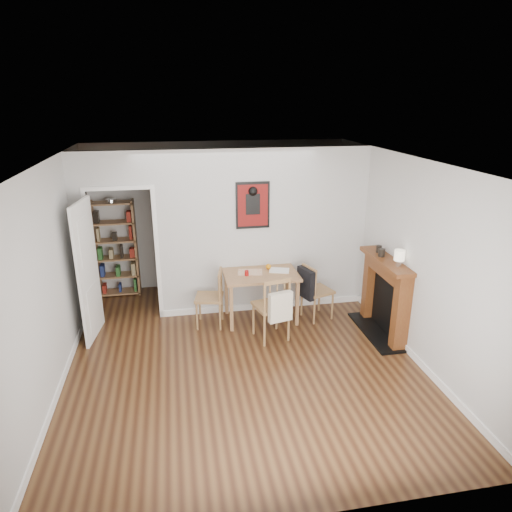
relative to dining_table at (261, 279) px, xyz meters
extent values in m
plane|color=#56371B|center=(-0.46, -0.99, -0.67)|extent=(5.20, 5.20, 0.00)
plane|color=#BCBCBA|center=(-0.46, 1.61, 0.63)|extent=(4.50, 0.00, 4.50)
plane|color=#BCBCBA|center=(-0.46, -3.59, 0.63)|extent=(4.50, 0.00, 4.50)
plane|color=#BCBCBA|center=(-2.71, -0.99, 0.63)|extent=(0.00, 5.20, 5.20)
plane|color=#BCBCBA|center=(1.79, -0.99, 0.63)|extent=(0.00, 5.20, 5.20)
plane|color=silver|center=(-0.46, -0.99, 1.93)|extent=(5.20, 5.20, 0.00)
cube|color=#BCBCBA|center=(0.11, 0.41, 0.63)|extent=(3.35, 0.10, 2.60)
cube|color=#BCBCBA|center=(-2.59, 0.41, 0.63)|extent=(0.25, 0.10, 2.60)
cube|color=#BCBCBA|center=(-2.01, 0.41, 1.65)|extent=(0.90, 0.10, 0.55)
cube|color=white|center=(-2.49, 0.41, 0.35)|extent=(0.06, 0.14, 2.05)
cube|color=white|center=(-1.53, 0.41, 0.35)|extent=(0.06, 0.14, 2.05)
cube|color=white|center=(0.11, 0.35, -0.62)|extent=(3.35, 0.02, 0.10)
cube|color=white|center=(-2.70, -1.59, -0.62)|extent=(0.02, 4.00, 0.10)
cube|color=white|center=(1.78, -1.59, -0.62)|extent=(0.02, 4.00, 0.10)
cube|color=white|center=(-2.48, -0.06, 0.33)|extent=(0.15, 0.80, 2.00)
cube|color=black|center=(-0.06, 0.34, 1.08)|extent=(0.52, 0.02, 0.72)
cube|color=maroon|center=(-0.06, 0.33, 1.08)|extent=(0.46, 0.00, 0.64)
cube|color=#A4774C|center=(0.00, 0.00, 0.07)|extent=(1.12, 0.72, 0.04)
cube|color=#A4774C|center=(-0.50, -0.30, -0.31)|extent=(0.05, 0.05, 0.73)
cube|color=#A4774C|center=(0.50, -0.30, -0.31)|extent=(0.05, 0.05, 0.73)
cube|color=#A4774C|center=(-0.50, 0.30, -0.31)|extent=(0.05, 0.05, 0.73)
cube|color=#A4774C|center=(0.50, 0.30, -0.31)|extent=(0.05, 0.05, 0.73)
cube|color=black|center=(0.66, -0.17, -0.05)|extent=(0.21, 0.38, 0.47)
cube|color=beige|center=(0.09, -0.84, -0.06)|extent=(0.35, 0.19, 0.42)
cube|color=#A4774C|center=(-2.60, 1.41, 0.16)|extent=(0.04, 0.28, 1.68)
cube|color=#A4774C|center=(-1.93, 1.41, 0.16)|extent=(0.04, 0.28, 1.68)
cube|color=#A4774C|center=(-2.26, 1.41, -0.64)|extent=(0.71, 0.28, 0.03)
cube|color=#A4774C|center=(-2.26, 1.41, 0.00)|extent=(0.71, 0.28, 0.03)
cube|color=#A4774C|center=(-2.26, 1.41, 0.97)|extent=(0.71, 0.28, 0.03)
cube|color=maroon|center=(-2.26, 1.41, 0.16)|extent=(0.62, 0.23, 0.23)
cube|color=brown|center=(1.69, -1.24, -0.12)|extent=(0.20, 0.16, 1.10)
cube|color=brown|center=(1.69, -0.25, -0.12)|extent=(0.20, 0.16, 1.10)
cube|color=brown|center=(1.66, -0.74, 0.46)|extent=(0.30, 1.21, 0.06)
cube|color=brown|center=(1.69, -0.74, 0.33)|extent=(0.20, 0.85, 0.20)
cube|color=black|center=(1.75, -0.74, -0.22)|extent=(0.08, 0.81, 0.88)
cube|color=black|center=(1.63, -0.74, -0.66)|extent=(0.45, 1.25, 0.03)
cylinder|color=maroon|center=(-0.23, -0.04, 0.13)|extent=(0.06, 0.06, 0.08)
sphere|color=orange|center=(0.15, 0.16, 0.13)|extent=(0.08, 0.08, 0.08)
cube|color=beige|center=(-0.15, 0.08, 0.09)|extent=(0.41, 0.34, 0.00)
cube|color=white|center=(0.30, 0.06, 0.10)|extent=(0.35, 0.30, 0.02)
cylinder|color=silver|center=(1.68, -1.04, 0.53)|extent=(0.07, 0.07, 0.08)
cylinder|color=#F2E8C9|center=(1.68, -1.04, 0.64)|extent=(0.14, 0.14, 0.14)
cylinder|color=black|center=(1.62, -0.64, 0.54)|extent=(0.10, 0.10, 0.11)
cylinder|color=black|center=(1.66, -0.46, 0.54)|extent=(0.08, 0.08, 0.10)
camera|label=1|loc=(-1.24, -6.33, 2.64)|focal=32.00mm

